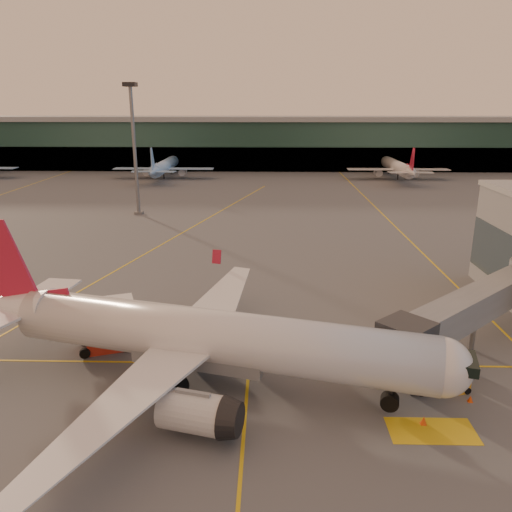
{
  "coord_description": "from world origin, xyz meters",
  "views": [
    {
      "loc": [
        6.58,
        -33.73,
        21.66
      ],
      "look_at": [
        5.2,
        20.73,
        5.0
      ],
      "focal_mm": 35.0,
      "sensor_mm": 36.0,
      "label": 1
    }
  ],
  "objects_px": {
    "catering_truck": "(101,322)",
    "gpu_cart": "(453,384)",
    "pushback_tug": "(448,364)",
    "main_airplane": "(199,337)"
  },
  "relations": [
    {
      "from": "main_airplane",
      "to": "catering_truck",
      "type": "relative_size",
      "value": 6.18
    },
    {
      "from": "pushback_tug",
      "to": "gpu_cart",
      "type": "bearing_deg",
      "value": -84.66
    },
    {
      "from": "main_airplane",
      "to": "catering_truck",
      "type": "xyz_separation_m",
      "value": [
        -9.69,
        5.58,
        -1.38
      ]
    },
    {
      "from": "catering_truck",
      "to": "main_airplane",
      "type": "bearing_deg",
      "value": -50.26
    },
    {
      "from": "gpu_cart",
      "to": "pushback_tug",
      "type": "height_order",
      "value": "pushback_tug"
    },
    {
      "from": "catering_truck",
      "to": "gpu_cart",
      "type": "bearing_deg",
      "value": -32.34
    },
    {
      "from": "main_airplane",
      "to": "pushback_tug",
      "type": "xyz_separation_m",
      "value": [
        20.68,
        2.46,
        -3.43
      ]
    },
    {
      "from": "catering_truck",
      "to": "gpu_cart",
      "type": "xyz_separation_m",
      "value": [
        29.7,
        -6.31,
        -2.01
      ]
    },
    {
      "from": "main_airplane",
      "to": "pushback_tug",
      "type": "bearing_deg",
      "value": 21.43
    },
    {
      "from": "catering_truck",
      "to": "gpu_cart",
      "type": "height_order",
      "value": "catering_truck"
    }
  ]
}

